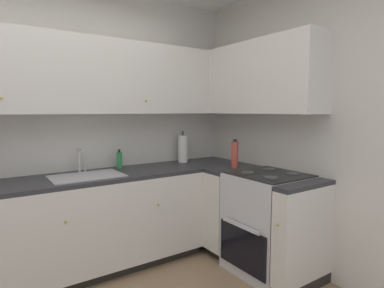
# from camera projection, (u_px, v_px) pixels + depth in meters

# --- Properties ---
(wall_back) EXTENTS (3.96, 0.05, 2.62)m
(wall_back) POSITION_uv_depth(u_px,v_px,m) (42.00, 127.00, 2.84)
(wall_back) COLOR silver
(wall_back) RESTS_ON ground_plane
(wall_right) EXTENTS (0.05, 3.33, 2.62)m
(wall_right) POSITION_uv_depth(u_px,v_px,m) (338.00, 128.00, 2.59)
(wall_right) COLOR silver
(wall_right) RESTS_ON ground_plane
(lower_cabinets_back) EXTENTS (1.80, 0.62, 0.85)m
(lower_cabinets_back) POSITION_uv_depth(u_px,v_px,m) (104.00, 223.00, 2.91)
(lower_cabinets_back) COLOR silver
(lower_cabinets_back) RESTS_ON ground_plane
(countertop_back) EXTENTS (3.01, 0.60, 0.03)m
(countertop_back) POSITION_uv_depth(u_px,v_px,m) (102.00, 176.00, 2.86)
(countertop_back) COLOR #2D2D33
(countertop_back) RESTS_ON lower_cabinets_back
(lower_cabinets_right) EXTENTS (0.62, 1.03, 0.85)m
(lower_cabinets_right) POSITION_uv_depth(u_px,v_px,m) (256.00, 220.00, 2.98)
(lower_cabinets_right) COLOR silver
(lower_cabinets_right) RESTS_ON ground_plane
(countertop_right) EXTENTS (0.60, 1.03, 0.03)m
(countertop_right) POSITION_uv_depth(u_px,v_px,m) (257.00, 174.00, 2.93)
(countertop_right) COLOR #2D2D33
(countertop_right) RESTS_ON lower_cabinets_right
(oven_range) EXTENTS (0.68, 0.62, 1.04)m
(oven_range) POSITION_uv_depth(u_px,v_px,m) (269.00, 222.00, 2.87)
(oven_range) COLOR silver
(oven_range) RESTS_ON ground_plane
(upper_cabinets_back) EXTENTS (2.69, 0.34, 0.67)m
(upper_cabinets_back) POSITION_uv_depth(u_px,v_px,m) (76.00, 76.00, 2.79)
(upper_cabinets_back) COLOR silver
(upper_cabinets_right) EXTENTS (0.32, 1.57, 0.67)m
(upper_cabinets_right) POSITION_uv_depth(u_px,v_px,m) (250.00, 79.00, 3.12)
(upper_cabinets_right) COLOR silver
(sink) EXTENTS (0.60, 0.40, 0.10)m
(sink) POSITION_uv_depth(u_px,v_px,m) (87.00, 181.00, 2.76)
(sink) COLOR #B7B7BC
(sink) RESTS_ON countertop_back
(faucet) EXTENTS (0.07, 0.16, 0.22)m
(faucet) POSITION_uv_depth(u_px,v_px,m) (80.00, 158.00, 2.91)
(faucet) COLOR silver
(faucet) RESTS_ON countertop_back
(soap_bottle) EXTENTS (0.06, 0.06, 0.19)m
(soap_bottle) POSITION_uv_depth(u_px,v_px,m) (119.00, 160.00, 3.13)
(soap_bottle) COLOR #338C4C
(soap_bottle) RESTS_ON countertop_back
(paper_towel_roll) EXTENTS (0.11, 0.11, 0.36)m
(paper_towel_roll) POSITION_uv_depth(u_px,v_px,m) (183.00, 149.00, 3.52)
(paper_towel_roll) COLOR white
(paper_towel_roll) RESTS_ON countertop_back
(oil_bottle) EXTENTS (0.07, 0.07, 0.29)m
(oil_bottle) POSITION_uv_depth(u_px,v_px,m) (235.00, 154.00, 3.17)
(oil_bottle) COLOR #BF4C3F
(oil_bottle) RESTS_ON countertop_right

